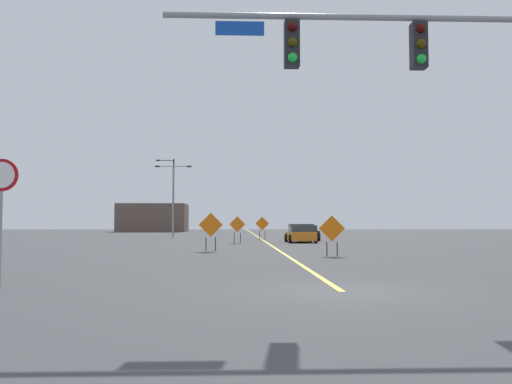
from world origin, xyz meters
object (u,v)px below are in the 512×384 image
(traffic_signal_assembly, at_px, (487,67))
(car_orange_passing, at_px, (301,234))
(stop_sign, at_px, (1,197))
(construction_sign_right_shoulder, at_px, (262,225))
(car_black_mid, at_px, (306,233))
(construction_sign_median_near, at_px, (332,230))
(construction_sign_right_lane, at_px, (237,226))
(street_lamp_mid_left, at_px, (173,194))
(construction_sign_median_far, at_px, (211,227))
(street_lamp_near_left, at_px, (172,193))

(traffic_signal_assembly, distance_m, car_orange_passing, 30.55)
(stop_sign, height_order, car_orange_passing, stop_sign)
(traffic_signal_assembly, distance_m, construction_sign_right_shoulder, 39.25)
(traffic_signal_assembly, xyz_separation_m, car_black_mid, (0.26, 35.21, -4.47))
(stop_sign, height_order, construction_sign_median_near, stop_sign)
(traffic_signal_assembly, distance_m, construction_sign_right_lane, 29.50)
(stop_sign, bearing_deg, traffic_signal_assembly, -4.03)
(street_lamp_mid_left, relative_size, car_black_mid, 1.59)
(street_lamp_mid_left, height_order, construction_sign_right_shoulder, street_lamp_mid_left)
(stop_sign, height_order, construction_sign_right_shoulder, stop_sign)
(traffic_signal_assembly, bearing_deg, car_orange_passing, 91.45)
(construction_sign_right_shoulder, bearing_deg, traffic_signal_assembly, -85.20)
(car_black_mid, bearing_deg, construction_sign_median_far, -112.49)
(street_lamp_near_left, height_order, construction_sign_median_far, street_lamp_near_left)
(street_lamp_near_left, bearing_deg, construction_sign_median_far, -80.36)
(construction_sign_right_lane, relative_size, construction_sign_median_far, 0.96)
(construction_sign_median_near, bearing_deg, car_orange_passing, 88.14)
(construction_sign_right_lane, bearing_deg, construction_sign_median_near, -74.66)
(traffic_signal_assembly, bearing_deg, construction_sign_median_near, 95.72)
(stop_sign, height_order, construction_sign_right_lane, stop_sign)
(traffic_signal_assembly, xyz_separation_m, construction_sign_median_far, (-7.04, 17.59, -3.78))
(street_lamp_mid_left, xyz_separation_m, construction_sign_median_far, (4.79, -25.44, -3.02))
(construction_sign_median_far, xyz_separation_m, car_orange_passing, (6.27, 12.63, -0.64))
(construction_sign_right_lane, xyz_separation_m, car_black_mid, (5.84, 6.50, -0.65))
(traffic_signal_assembly, height_order, construction_sign_median_far, traffic_signal_assembly)
(traffic_signal_assembly, distance_m, stop_sign, 11.58)
(traffic_signal_assembly, xyz_separation_m, construction_sign_right_shoulder, (-3.27, 38.93, -3.78))
(street_lamp_mid_left, xyz_separation_m, construction_sign_right_shoulder, (8.56, -4.10, -3.02))
(construction_sign_right_lane, height_order, construction_sign_median_near, construction_sign_right_lane)
(street_lamp_mid_left, distance_m, construction_sign_right_shoulder, 9.96)
(stop_sign, relative_size, car_orange_passing, 0.78)
(car_black_mid, relative_size, car_orange_passing, 1.17)
(street_lamp_mid_left, height_order, construction_sign_median_far, street_lamp_mid_left)
(construction_sign_median_far, bearing_deg, car_orange_passing, 63.60)
(construction_sign_right_lane, bearing_deg, street_lamp_mid_left, 113.58)
(construction_sign_median_near, bearing_deg, traffic_signal_assembly, -84.28)
(stop_sign, distance_m, construction_sign_median_near, 15.86)
(construction_sign_right_lane, relative_size, construction_sign_right_shoulder, 0.97)
(construction_sign_right_shoulder, relative_size, car_orange_passing, 0.52)
(construction_sign_median_far, distance_m, construction_sign_median_near, 7.22)
(construction_sign_median_far, bearing_deg, traffic_signal_assembly, -68.19)
(construction_sign_right_lane, height_order, car_black_mid, construction_sign_right_lane)
(car_black_mid, height_order, car_orange_passing, car_orange_passing)
(car_black_mid, bearing_deg, street_lamp_mid_left, 147.10)
(street_lamp_near_left, relative_size, construction_sign_median_far, 4.32)
(street_lamp_mid_left, height_order, car_black_mid, street_lamp_mid_left)
(street_lamp_near_left, bearing_deg, stop_sign, -88.00)
(street_lamp_mid_left, distance_m, car_black_mid, 14.87)
(construction_sign_right_shoulder, height_order, car_orange_passing, construction_sign_right_shoulder)
(street_lamp_near_left, height_order, car_black_mid, street_lamp_near_left)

